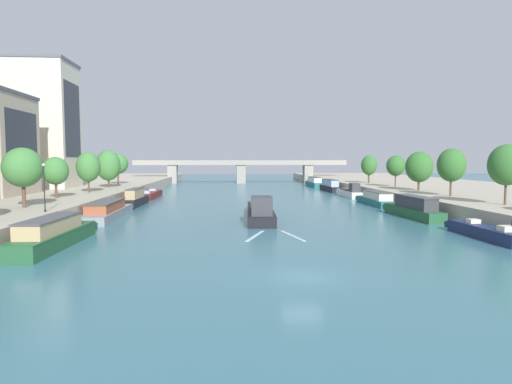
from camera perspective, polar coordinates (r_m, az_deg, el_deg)
ground_plane at (r=27.70m, az=6.18°, el=-11.18°), size 400.00×400.00×0.00m
quay_left at (r=88.62m, az=-27.11°, el=-0.24°), size 36.00×170.00×2.22m
quay_right at (r=92.79m, az=24.54°, el=0.03°), size 36.00×170.00×2.22m
barge_midriver at (r=54.16m, az=0.56°, el=-2.52°), size 4.10×19.35×3.23m
wake_behind_barge at (r=41.89m, az=2.38°, el=-5.84°), size 5.59×6.04×0.03m
moored_boat_left_near at (r=40.29m, az=-25.32°, el=-5.09°), size 3.16×13.84×2.62m
moored_boat_left_lone at (r=57.63m, az=-19.17°, el=-2.36°), size 3.41×16.05×2.25m
moored_boat_left_far at (r=71.66m, az=-15.69°, el=-0.83°), size 2.20×11.48×2.84m
moored_boat_left_downstream at (r=85.78m, az=-13.88°, el=-0.35°), size 2.82×13.89×2.28m
moored_boat_right_gap_after at (r=45.93m, az=28.18°, el=-4.69°), size 2.31×10.77×2.26m
moored_boat_right_end at (r=58.41m, az=20.17°, el=-2.06°), size 2.80×13.44×2.83m
moored_boat_right_near at (r=73.33m, az=15.67°, el=-0.91°), size 2.91×13.63×2.25m
moored_boat_right_downstream at (r=87.60m, az=12.30°, el=-0.04°), size 2.17×12.16×2.93m
moored_boat_right_lone at (r=102.66m, az=9.84°, el=0.77°), size 2.22×13.51×2.83m
moored_boat_right_second at (r=119.88m, az=7.75°, el=1.27°), size 2.86×15.62×2.70m
tree_left_by_lamp at (r=52.67m, az=-28.61°, el=2.87°), size 4.16×4.16×6.50m
tree_left_end_of_row at (r=63.82m, az=-25.12°, el=2.55°), size 3.40×3.40×5.57m
tree_left_second at (r=72.97m, az=-21.42°, el=3.12°), size 3.71×3.71×6.39m
tree_left_midway at (r=85.31m, az=-19.06°, el=3.37°), size 4.48×4.48×7.03m
tree_left_far at (r=95.85m, az=-17.90°, el=3.59°), size 4.28×4.28×6.53m
tree_right_end_of_row at (r=56.86m, az=30.37°, el=3.13°), size 4.02×4.02×6.96m
tree_right_nearest at (r=66.93m, az=24.55°, el=3.27°), size 3.90×3.90×6.81m
tree_right_by_lamp at (r=76.93m, az=20.88°, el=3.13°), size 4.48×4.48×6.56m
tree_right_third at (r=86.50m, az=18.09°, el=3.33°), size 3.53×3.53×6.01m
tree_right_past_mid at (r=98.77m, az=14.80°, el=3.45°), size 3.47×3.47×6.18m
lamppost_left_bank at (r=47.47m, az=-26.34°, el=0.79°), size 0.28×0.28×4.81m
building_left_tall at (r=89.50m, az=-27.14°, el=7.98°), size 13.26×10.14×23.26m
bridge_far at (r=136.60m, az=-2.01°, el=3.17°), size 67.12×4.40×7.27m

